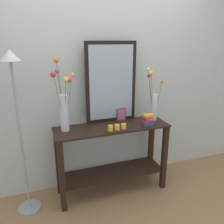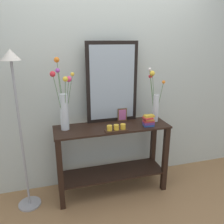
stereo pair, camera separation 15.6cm
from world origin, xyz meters
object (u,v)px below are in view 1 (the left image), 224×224
mirror_leaning (111,83)px  book_stack (148,120)px  picture_frame_small (121,114)px  console_table (112,152)px  tall_vase_left (64,105)px  vase_right (154,101)px  floor_lamp (17,109)px  candle_tray (117,128)px

mirror_leaning → book_stack: mirror_leaning is taller
picture_frame_small → book_stack: bearing=-47.9°
console_table → tall_vase_left: size_ratio=1.69×
tall_vase_left → vase_right: size_ratio=1.21×
console_table → mirror_leaning: (0.05, 0.17, 0.77)m
book_stack → tall_vase_left: bearing=170.1°
book_stack → console_table: bearing=164.5°
picture_frame_small → book_stack: picture_frame_small is taller
vase_right → picture_frame_small: (-0.36, 0.12, -0.17)m
mirror_leaning → tall_vase_left: 0.60m
book_stack → floor_lamp: (-1.34, 0.10, 0.24)m
console_table → floor_lamp: 1.14m
candle_tray → book_stack: size_ratio=1.90×
floor_lamp → picture_frame_small: bearing=7.7°
candle_tray → picture_frame_small: 0.32m
vase_right → picture_frame_small: 0.41m
candle_tray → floor_lamp: floor_lamp is taller
console_table → book_stack: (0.39, -0.11, 0.38)m
vase_right → floor_lamp: bearing=-178.6°
tall_vase_left → vase_right: tall_vase_left is taller
tall_vase_left → picture_frame_small: 0.71m
picture_frame_small → mirror_leaning: bearing=166.1°
console_table → vase_right: (0.52, 0.02, 0.56)m
tall_vase_left → vase_right: 1.03m
console_table → tall_vase_left: 0.79m
candle_tray → picture_frame_small: picture_frame_small is taller
console_table → book_stack: 0.56m
tall_vase_left → book_stack: 0.94m
picture_frame_small → floor_lamp: bearing=-172.3°
picture_frame_small → console_table: bearing=-139.8°
console_table → candle_tray: 0.38m
mirror_leaning → candle_tray: (-0.04, -0.31, -0.43)m
console_table → mirror_leaning: mirror_leaning is taller
candle_tray → mirror_leaning: bearing=82.2°
vase_right → floor_lamp: floor_lamp is taller
book_stack → candle_tray: bearing=-175.3°
picture_frame_small → floor_lamp: (-1.12, -0.15, 0.23)m
vase_right → floor_lamp: size_ratio=0.37×
candle_tray → vase_right: bearing=17.6°
floor_lamp → book_stack: bearing=-4.2°
book_stack → picture_frame_small: bearing=132.1°
mirror_leaning → vase_right: bearing=-17.0°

